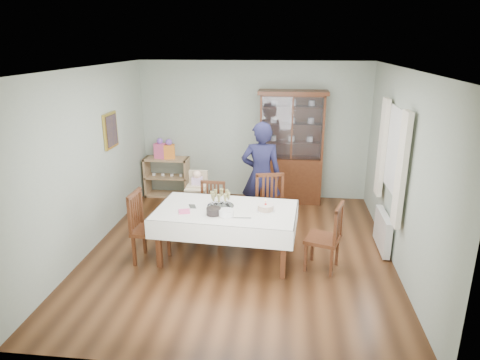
% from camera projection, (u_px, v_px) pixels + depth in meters
% --- Properties ---
extents(floor, '(5.00, 5.00, 0.00)m').
position_uv_depth(floor, '(239.00, 251.00, 6.53)').
color(floor, '#593319').
rests_on(floor, ground).
extents(room_shell, '(5.00, 5.00, 5.00)m').
position_uv_depth(room_shell, '(243.00, 134.00, 6.50)').
color(room_shell, '#9EAA99').
rests_on(room_shell, floor).
extents(dining_table, '(2.07, 1.28, 0.76)m').
position_uv_depth(dining_table, '(226.00, 233.00, 6.22)').
color(dining_table, '#4D2613').
rests_on(dining_table, floor).
extents(china_cabinet, '(1.30, 0.48, 2.18)m').
position_uv_depth(china_cabinet, '(291.00, 146.00, 8.23)').
color(china_cabinet, '#4D2613').
rests_on(china_cabinet, floor).
extents(sideboard, '(0.90, 0.38, 0.80)m').
position_uv_depth(sideboard, '(167.00, 177.00, 8.75)').
color(sideboard, tan).
rests_on(sideboard, floor).
extents(picture_frame, '(0.04, 0.48, 0.58)m').
position_uv_depth(picture_frame, '(111.00, 130.00, 7.01)').
color(picture_frame, gold).
rests_on(picture_frame, room_shell).
extents(window, '(0.04, 1.02, 1.22)m').
position_uv_depth(window, '(396.00, 151.00, 6.09)').
color(window, white).
rests_on(window, room_shell).
extents(curtain_left, '(0.07, 0.30, 1.55)m').
position_uv_depth(curtain_left, '(401.00, 170.00, 5.55)').
color(curtain_left, silver).
rests_on(curtain_left, room_shell).
extents(curtain_right, '(0.07, 0.30, 1.55)m').
position_uv_depth(curtain_right, '(382.00, 148.00, 6.72)').
color(curtain_right, silver).
rests_on(curtain_right, room_shell).
extents(radiator, '(0.10, 0.80, 0.55)m').
position_uv_depth(radiator, '(383.00, 231.00, 6.49)').
color(radiator, white).
rests_on(radiator, floor).
extents(chair_far_left, '(0.43, 0.43, 0.93)m').
position_uv_depth(chair_far_left, '(211.00, 223.00, 6.84)').
color(chair_far_left, '#4D2613').
rests_on(chair_far_left, floor).
extents(chair_far_right, '(0.57, 0.57, 1.06)m').
position_uv_depth(chair_far_right, '(271.00, 222.00, 6.78)').
color(chair_far_right, '#4D2613').
rests_on(chair_far_right, floor).
extents(chair_end_left, '(0.49, 0.49, 1.04)m').
position_uv_depth(chair_end_left, '(150.00, 241.00, 6.16)').
color(chair_end_left, '#4D2613').
rests_on(chair_end_left, floor).
extents(chair_end_right, '(0.55, 0.55, 0.97)m').
position_uv_depth(chair_end_right, '(323.00, 250.00, 5.94)').
color(chair_end_right, '#4D2613').
rests_on(chair_end_right, floor).
extents(woman, '(0.68, 0.46, 1.82)m').
position_uv_depth(woman, '(261.00, 176.00, 7.13)').
color(woman, black).
rests_on(woman, floor).
extents(high_chair, '(0.44, 0.44, 0.98)m').
position_uv_depth(high_chair, '(198.00, 204.00, 7.35)').
color(high_chair, black).
rests_on(high_chair, floor).
extents(champagne_tray, '(0.39, 0.39, 0.24)m').
position_uv_depth(champagne_tray, '(220.00, 202.00, 6.17)').
color(champagne_tray, silver).
rests_on(champagne_tray, dining_table).
extents(birthday_cake, '(0.26, 0.26, 0.18)m').
position_uv_depth(birthday_cake, '(266.00, 208.00, 6.03)').
color(birthday_cake, white).
rests_on(birthday_cake, dining_table).
extents(plate_stack_dark, '(0.23, 0.23, 0.10)m').
position_uv_depth(plate_stack_dark, '(214.00, 211.00, 5.91)').
color(plate_stack_dark, black).
rests_on(plate_stack_dark, dining_table).
extents(plate_stack_white, '(0.26, 0.26, 0.09)m').
position_uv_depth(plate_stack_white, '(226.00, 213.00, 5.86)').
color(plate_stack_white, white).
rests_on(plate_stack_white, dining_table).
extents(napkin_stack, '(0.19, 0.19, 0.02)m').
position_uv_depth(napkin_stack, '(184.00, 211.00, 6.00)').
color(napkin_stack, '#EA568B').
rests_on(napkin_stack, dining_table).
extents(cutlery, '(0.17, 0.20, 0.01)m').
position_uv_depth(cutlery, '(190.00, 206.00, 6.20)').
color(cutlery, silver).
rests_on(cutlery, dining_table).
extents(cake_knife, '(0.27, 0.04, 0.01)m').
position_uv_depth(cake_knife, '(241.00, 218.00, 5.79)').
color(cake_knife, silver).
rests_on(cake_knife, dining_table).
extents(gift_bag_pink, '(0.24, 0.18, 0.41)m').
position_uv_depth(gift_bag_pink, '(160.00, 149.00, 8.56)').
color(gift_bag_pink, '#EA568B').
rests_on(gift_bag_pink, sideboard).
extents(gift_bag_orange, '(0.24, 0.19, 0.39)m').
position_uv_depth(gift_bag_orange, '(169.00, 150.00, 8.54)').
color(gift_bag_orange, orange).
rests_on(gift_bag_orange, sideboard).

